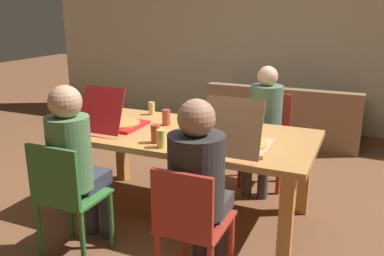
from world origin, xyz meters
TOP-DOWN VIEW (x-y plane):
  - ground_plane at (0.00, 0.00)m, footprint 20.00×20.00m
  - back_wall at (0.00, 3.12)m, footprint 7.65×0.12m
  - dining_table at (0.00, 0.00)m, footprint 2.14×1.07m
  - chair_0 at (0.46, 0.94)m, footprint 0.45×0.40m
  - person_0 at (0.46, 0.80)m, footprint 0.32×0.52m
  - chair_1 at (0.46, -0.99)m, footprint 0.40×0.45m
  - person_1 at (0.46, -0.86)m, footprint 0.35×0.50m
  - chair_2 at (-0.49, -0.99)m, footprint 0.43×0.39m
  - person_2 at (-0.49, -0.86)m, footprint 0.30×0.48m
  - pizza_box_0 at (-0.62, -0.12)m, footprint 0.39×0.54m
  - pizza_box_1 at (0.54, -0.23)m, footprint 0.42×0.54m
  - plate_0 at (0.04, 0.30)m, footprint 0.20×0.20m
  - plate_1 at (0.19, 0.04)m, footprint 0.23×0.23m
  - drinking_glass_0 at (-0.27, 0.13)m, footprint 0.07×0.07m
  - drinking_glass_1 at (-0.12, -0.35)m, footprint 0.07×0.07m
  - drinking_glass_2 at (-0.02, -0.43)m, footprint 0.07×0.07m
  - drinking_glass_3 at (-0.57, 0.41)m, footprint 0.06×0.06m
  - couch at (0.36, 2.49)m, footprint 1.99×0.87m

SIDE VIEW (x-z plane):
  - ground_plane at x=0.00m, z-range 0.00..0.00m
  - couch at x=0.36m, z-range -0.11..0.66m
  - chair_1 at x=0.46m, z-range 0.05..0.93m
  - chair_0 at x=0.46m, z-range 0.04..0.97m
  - chair_2 at x=-0.49m, z-range 0.07..0.96m
  - dining_table at x=0.00m, z-range 0.28..1.02m
  - person_0 at x=0.46m, z-range 0.11..1.33m
  - person_1 at x=0.46m, z-range 0.12..1.38m
  - person_2 at x=-0.49m, z-range 0.11..1.39m
  - plate_0 at x=0.04m, z-range 0.75..0.76m
  - plate_1 at x=0.19m, z-range 0.74..0.77m
  - pizza_box_0 at x=-0.62m, z-range 0.60..1.00m
  - pizza_box_1 at x=0.54m, z-range 0.59..1.02m
  - drinking_glass_3 at x=-0.57m, z-range 0.75..0.87m
  - drinking_glass_2 at x=-0.02m, z-range 0.75..0.88m
  - drinking_glass_0 at x=-0.27m, z-range 0.75..0.89m
  - drinking_glass_1 at x=-0.12m, z-range 0.75..0.89m
  - back_wall at x=0.00m, z-range 0.00..2.87m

